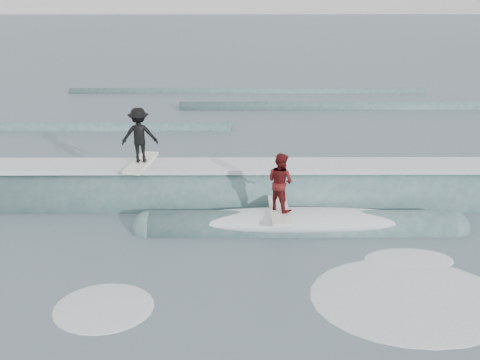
{
  "coord_description": "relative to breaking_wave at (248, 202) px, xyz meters",
  "views": [
    {
      "loc": [
        -0.08,
        -10.79,
        7.31
      ],
      "look_at": [
        0.0,
        4.69,
        1.1
      ],
      "focal_mm": 40.0,
      "sensor_mm": 36.0,
      "label": 1
    }
  ],
  "objects": [
    {
      "name": "surfer_black",
      "position": [
        -3.49,
        0.31,
        2.15
      ],
      "size": [
        1.22,
        2.06,
        1.89
      ],
      "color": "white",
      "rests_on": "ground"
    },
    {
      "name": "far_swells",
      "position": [
        -0.54,
        12.28,
        -0.04
      ],
      "size": [
        41.13,
        8.65,
        0.8
      ],
      "color": "#385E5E",
      "rests_on": "ground"
    },
    {
      "name": "breaking_wave",
      "position": [
        0.0,
        0.0,
        0.0
      ],
      "size": [
        21.05,
        3.98,
        2.39
      ],
      "color": "#385E5E",
      "rests_on": "ground"
    },
    {
      "name": "ground",
      "position": [
        -0.26,
        -5.37,
        -0.04
      ],
      "size": [
        160.0,
        160.0,
        0.0
      ],
      "primitive_type": "plane",
      "color": "#425660",
      "rests_on": "ground"
    },
    {
      "name": "surfer_red",
      "position": [
        0.9,
        -1.89,
        1.39
      ],
      "size": [
        1.06,
        2.01,
        1.83
      ],
      "color": "white",
      "rests_on": "ground"
    },
    {
      "name": "whitewater",
      "position": [
        1.54,
        -6.41,
        -0.04
      ],
      "size": [
        14.63,
        8.14,
        0.1
      ],
      "color": "white",
      "rests_on": "ground"
    }
  ]
}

